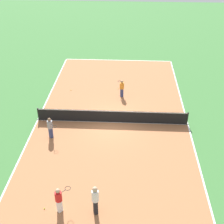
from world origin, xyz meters
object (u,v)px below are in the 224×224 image
object	(u,v)px
tennis_ball_left_sideline	(44,208)
tennis_net	(112,116)
player_coach_red	(59,199)
player_center_orange	(122,87)
tennis_ball_midcourt	(118,89)
tennis_ball_far_baseline	(71,90)
player_baseline_gray	(50,127)
player_near_white	(95,198)
tennis_ball_right_alley	(173,113)

from	to	relation	value
tennis_ball_left_sideline	tennis_net	bearing A→B (deg)	-110.18
player_coach_red	tennis_ball_left_sideline	size ratio (longest dim) A/B	22.79
player_center_orange	tennis_ball_midcourt	xyz separation A→B (m)	(0.35, -1.35, -0.81)
tennis_net	tennis_ball_far_baseline	world-z (taller)	tennis_net
player_center_orange	player_baseline_gray	world-z (taller)	player_baseline_gray
player_center_orange	tennis_ball_left_sideline	size ratio (longest dim) A/B	21.90
player_coach_red	tennis_ball_far_baseline	size ratio (longest dim) A/B	22.79
tennis_net	tennis_ball_far_baseline	size ratio (longest dim) A/B	162.06
player_baseline_gray	tennis_ball_left_sideline	distance (m)	6.34
player_center_orange	player_baseline_gray	size ratio (longest dim) A/B	0.96
tennis_net	player_coach_red	distance (m)	8.66
tennis_ball_left_sideline	tennis_ball_midcourt	xyz separation A→B (m)	(-3.30, -13.62, 0.00)
tennis_net	player_near_white	world-z (taller)	player_near_white
tennis_net	player_center_orange	xyz separation A→B (m)	(-0.60, -3.98, 0.32)
tennis_net	tennis_ball_left_sideline	world-z (taller)	tennis_net
player_center_orange	tennis_ball_left_sideline	distance (m)	12.83
player_near_white	player_center_orange	world-z (taller)	player_near_white
player_near_white	player_center_orange	bearing A→B (deg)	156.27
player_near_white	tennis_ball_right_alley	bearing A→B (deg)	133.60
tennis_net	tennis_ball_right_alley	size ratio (longest dim) A/B	162.06
player_center_orange	tennis_ball_right_alley	distance (m)	4.87
player_near_white	tennis_ball_midcourt	size ratio (longest dim) A/B	26.43
tennis_net	player_coach_red	world-z (taller)	player_coach_red
tennis_ball_right_alley	tennis_ball_left_sideline	bearing A→B (deg)	51.56
tennis_net	tennis_ball_right_alley	xyz separation A→B (m)	(-4.66, -1.42, -0.49)
tennis_ball_midcourt	tennis_ball_far_baseline	bearing A→B (deg)	7.18
player_baseline_gray	tennis_ball_far_baseline	world-z (taller)	player_baseline_gray
player_center_orange	player_near_white	bearing A→B (deg)	154.52
player_near_white	tennis_ball_far_baseline	xyz separation A→B (m)	(3.51, -13.20, -1.00)
player_center_orange	tennis_ball_right_alley	world-z (taller)	player_center_orange
tennis_ball_left_sideline	player_baseline_gray	bearing A→B (deg)	-80.74
tennis_ball_midcourt	tennis_ball_left_sideline	bearing A→B (deg)	76.39
player_baseline_gray	player_near_white	bearing A→B (deg)	-13.38
player_baseline_gray	tennis_ball_far_baseline	distance (m)	6.96
player_center_orange	tennis_net	bearing A→B (deg)	150.42
tennis_ball_midcourt	tennis_net	bearing A→B (deg)	87.31
player_near_white	tennis_ball_far_baseline	distance (m)	13.70
tennis_ball_far_baseline	tennis_ball_left_sideline	distance (m)	13.13
tennis_ball_left_sideline	player_center_orange	bearing A→B (deg)	-106.55
tennis_ball_right_alley	tennis_ball_left_sideline	distance (m)	12.41
player_center_orange	tennis_ball_midcourt	distance (m)	1.61
tennis_ball_left_sideline	tennis_ball_midcourt	size ratio (longest dim) A/B	1.00
player_near_white	tennis_ball_far_baseline	bearing A→B (deg)	175.59
tennis_net	player_coach_red	xyz separation A→B (m)	(2.20, 8.37, 0.36)
tennis_ball_far_baseline	tennis_ball_midcourt	distance (m)	4.15
tennis_net	tennis_ball_midcourt	bearing A→B (deg)	-92.69
tennis_ball_right_alley	tennis_ball_left_sideline	xyz separation A→B (m)	(7.71, 9.72, 0.00)
player_near_white	tennis_ball_midcourt	xyz separation A→B (m)	(-0.61, -13.72, -1.00)
player_baseline_gray	tennis_ball_right_alley	size ratio (longest dim) A/B	22.83
player_center_orange	player_baseline_gray	xyz separation A→B (m)	(4.66, 6.08, 0.04)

